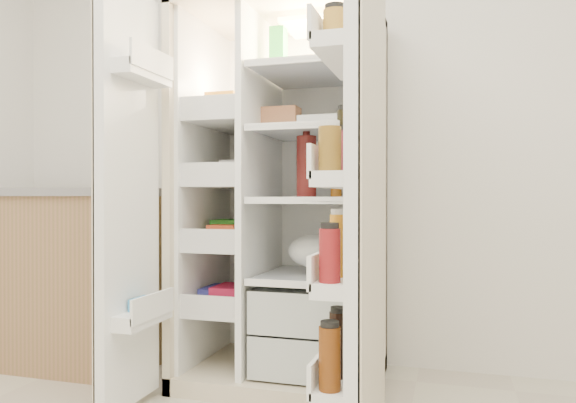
% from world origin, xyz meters
% --- Properties ---
extents(wall_back, '(4.00, 0.02, 2.70)m').
position_xyz_m(wall_back, '(0.00, 2.00, 1.35)').
color(wall_back, white).
rests_on(wall_back, floor).
extents(refrigerator, '(0.92, 0.70, 1.80)m').
position_xyz_m(refrigerator, '(-0.16, 1.65, 0.74)').
color(refrigerator, beige).
rests_on(refrigerator, floor).
extents(freezer_door, '(0.15, 0.40, 1.72)m').
position_xyz_m(freezer_door, '(-0.67, 1.05, 0.89)').
color(freezer_door, white).
rests_on(freezer_door, floor).
extents(fridge_door, '(0.17, 0.58, 1.72)m').
position_xyz_m(fridge_door, '(0.31, 0.96, 0.87)').
color(fridge_door, white).
rests_on(fridge_door, floor).
extents(kitchen_counter, '(1.30, 0.69, 0.94)m').
position_xyz_m(kitchen_counter, '(-1.51, 1.61, 0.47)').
color(kitchen_counter, '#9C6F4E').
rests_on(kitchen_counter, floor).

